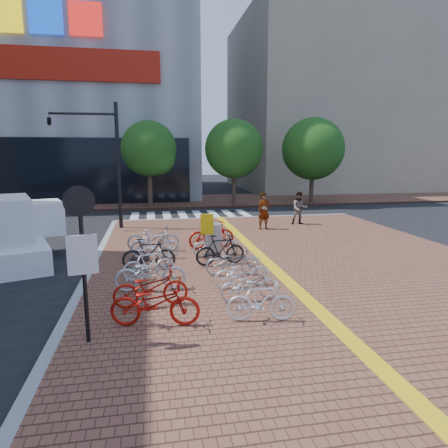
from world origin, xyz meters
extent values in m
plane|color=black|center=(0.00, 0.00, 0.00)|extent=(120.00, 120.00, 0.00)
cube|color=brown|center=(3.00, -5.00, 0.07)|extent=(14.00, 34.00, 0.15)
cube|color=yellow|center=(2.00, -5.00, 0.16)|extent=(0.40, 34.00, 0.01)
cube|color=gray|center=(-4.00, -5.00, 0.08)|extent=(0.25, 34.00, 0.15)
cube|color=gray|center=(3.00, 12.00, 0.08)|extent=(14.00, 0.25, 0.15)
cube|color=brown|center=(0.00, 21.00, 0.07)|extent=(70.00, 8.00, 0.15)
cube|color=gray|center=(18.00, 32.00, 9.00)|extent=(20.00, 18.00, 18.00)
cube|color=silver|center=(-3.00, 14.00, 0.01)|extent=(0.50, 4.00, 0.01)
cube|color=silver|center=(-2.00, 14.00, 0.01)|extent=(0.50, 4.00, 0.01)
cube|color=silver|center=(-1.00, 14.00, 0.01)|extent=(0.50, 4.00, 0.01)
cube|color=silver|center=(0.00, 14.00, 0.01)|extent=(0.50, 4.00, 0.01)
cube|color=silver|center=(1.00, 14.00, 0.01)|extent=(0.50, 4.00, 0.01)
cube|color=silver|center=(2.00, 14.00, 0.01)|extent=(0.50, 4.00, 0.01)
cube|color=silver|center=(3.00, 14.00, 0.01)|extent=(0.50, 4.00, 0.01)
cube|color=silver|center=(4.00, 14.00, 0.01)|extent=(0.50, 4.00, 0.01)
cylinder|color=#38281E|center=(-2.00, 17.50, 1.45)|extent=(0.32, 0.32, 2.60)
sphere|color=#194714|center=(-2.00, 17.50, 4.20)|extent=(3.80, 3.80, 3.80)
sphere|color=#194714|center=(-1.40, 17.20, 3.60)|extent=(2.40, 2.40, 2.40)
cylinder|color=#38281E|center=(4.00, 17.50, 1.45)|extent=(0.32, 0.32, 2.60)
sphere|color=#194714|center=(4.00, 17.50, 4.20)|extent=(4.20, 4.20, 4.20)
sphere|color=#194714|center=(4.60, 17.20, 3.60)|extent=(2.40, 2.40, 2.40)
cylinder|color=#38281E|center=(10.00, 17.50, 1.45)|extent=(0.32, 0.32, 2.60)
sphere|color=#194714|center=(10.00, 17.50, 4.20)|extent=(4.60, 4.60, 4.60)
sphere|color=#194714|center=(10.60, 17.20, 3.60)|extent=(2.40, 2.40, 2.40)
imported|color=#BA160D|center=(-1.93, -2.43, 0.67)|extent=(2.07, 1.01, 1.04)
imported|color=#AE190C|center=(-2.03, -1.27, 0.64)|extent=(1.89, 0.75, 0.97)
imported|color=silver|center=(-2.03, -0.09, 0.66)|extent=(1.96, 0.69, 1.03)
imported|color=silver|center=(-2.07, 0.91, 0.63)|extent=(1.64, 0.72, 0.95)
imported|color=black|center=(-2.08, 1.97, 0.67)|extent=(1.77, 0.61, 1.04)
imported|color=white|center=(-1.86, 3.34, 0.69)|extent=(1.83, 0.73, 1.07)
imported|color=#A1A2A6|center=(-1.92, 4.45, 0.67)|extent=(2.05, 0.88, 1.05)
imported|color=white|center=(0.44, -2.64, 0.63)|extent=(1.64, 0.69, 0.96)
imported|color=#BABABF|center=(0.50, -1.32, 0.57)|extent=(1.63, 0.68, 0.83)
imported|color=white|center=(0.53, -0.27, 0.59)|extent=(1.75, 0.86, 0.88)
imported|color=#A6A6AA|center=(0.49, 0.86, 0.59)|extent=(1.73, 0.73, 0.89)
imported|color=black|center=(0.32, 2.11, 0.67)|extent=(1.80, 0.75, 1.05)
imported|color=silver|center=(0.34, 3.27, 0.60)|extent=(1.75, 0.75, 0.89)
imported|color=#9E170B|center=(0.39, 4.49, 0.72)|extent=(1.98, 0.92, 1.15)
imported|color=gray|center=(3.58, 8.06, 1.07)|extent=(0.76, 0.59, 1.85)
imported|color=#464D59|center=(5.80, 9.00, 1.02)|extent=(0.93, 0.77, 1.75)
cube|color=#B9BABE|center=(0.22, 3.03, 0.78)|extent=(0.65, 0.53, 1.26)
cylinder|color=#B7B7BC|center=(-0.05, 2.76, 0.97)|extent=(0.07, 0.07, 1.63)
cube|color=yellow|center=(-0.05, 2.71, 1.47)|extent=(0.46, 0.12, 0.73)
cylinder|color=black|center=(-3.30, -2.96, 1.72)|extent=(0.10, 0.10, 3.15)
cylinder|color=black|center=(-3.30, -3.03, 3.04)|extent=(0.59, 0.15, 0.59)
cube|color=silver|center=(-3.30, -3.03, 1.99)|extent=(0.58, 0.15, 0.79)
cylinder|color=black|center=(-3.50, 9.74, 3.25)|extent=(0.19, 0.19, 6.20)
cylinder|color=black|center=(-5.05, 9.74, 5.78)|extent=(3.10, 0.12, 0.12)
imported|color=black|center=(-6.60, 9.74, 5.47)|extent=(0.27, 1.28, 0.52)
cube|color=white|center=(-6.71, 4.03, 0.43)|extent=(3.15, 4.64, 0.86)
cube|color=white|center=(-7.13, 5.19, 1.48)|extent=(2.31, 2.31, 1.24)
cube|color=white|center=(-6.45, 3.31, 1.62)|extent=(2.69, 3.15, 1.71)
cylinder|color=black|center=(-6.46, 5.73, 0.33)|extent=(0.42, 0.70, 0.67)
cylinder|color=black|center=(-5.43, 2.87, 0.33)|extent=(0.42, 0.70, 0.67)
camera|label=1|loc=(-1.94, -10.93, 3.96)|focal=32.00mm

